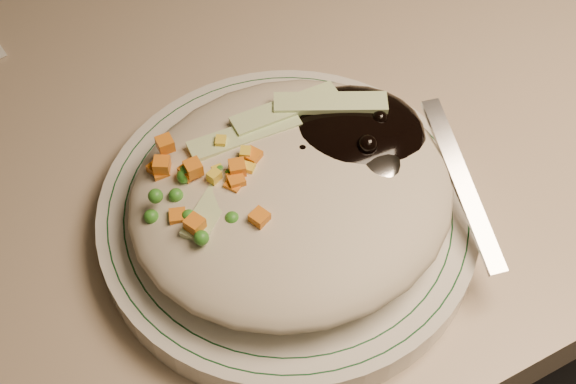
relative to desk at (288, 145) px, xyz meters
name	(u,v)px	position (x,y,z in m)	size (l,w,h in m)	color
desk	(288,145)	(0.00, 0.00, 0.00)	(1.40, 0.70, 0.74)	tan
plate	(288,217)	(-0.11, -0.20, 0.21)	(0.23, 0.23, 0.02)	silver
plate_rim	(288,208)	(-0.11, -0.20, 0.22)	(0.22, 0.22, 0.00)	#144723
meal	(295,184)	(-0.11, -0.21, 0.24)	(0.20, 0.19, 0.05)	#BAAF97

